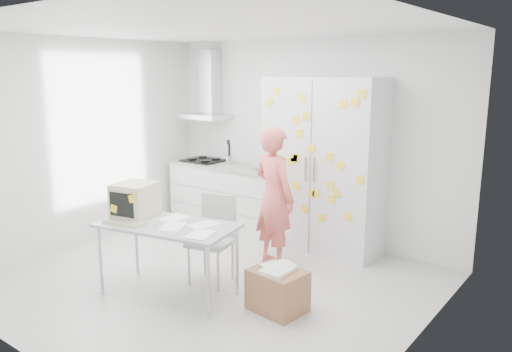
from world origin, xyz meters
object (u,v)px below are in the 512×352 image
Objects in this scene: person at (274,197)px; cardboard_box at (278,290)px; desk at (146,211)px; chair at (214,233)px.

person is 1.31m from cardboard_box.
desk is 0.77m from chair.
person is at bearing 50.21° from desk.
cardboard_box is (0.96, -0.16, -0.33)m from chair.
cardboard_box is at bearing -23.69° from chair.
desk is 2.76× the size of cardboard_box.
cardboard_box is (0.70, -0.92, -0.62)m from person.
person reaches higher than chair.
desk reaches higher than chair.
cardboard_box is at bearing 4.05° from desk.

